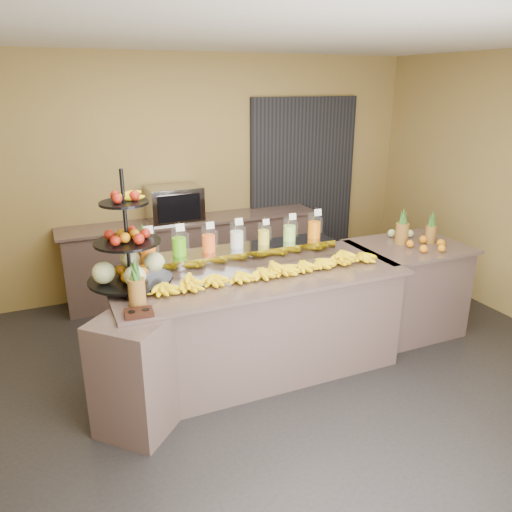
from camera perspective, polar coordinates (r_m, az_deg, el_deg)
ground at (r=4.44m, az=1.82°, el=-14.52°), size 6.00×6.00×0.00m
room_envelope at (r=4.52m, az=-0.07°, el=11.74°), size 6.04×5.02×2.82m
buffet_counter at (r=4.37m, az=-0.96°, el=-8.03°), size 2.75×1.25×0.93m
right_counter at (r=5.36m, az=16.68°, el=-3.51°), size 1.08×0.88×0.93m
back_ledge at (r=6.14m, az=-7.12°, el=0.05°), size 3.10×0.55×0.93m
pitcher_tray at (r=4.44m, az=-2.18°, el=0.01°), size 1.85×0.30×0.15m
juice_pitcher_orange_a at (r=4.18m, az=-12.22°, el=0.96°), size 0.13×0.13×0.31m
juice_pitcher_green at (r=4.23m, az=-8.78°, el=1.36°), size 0.13×0.13×0.30m
juice_pitcher_orange_b at (r=4.30m, az=-5.44°, el=1.73°), size 0.12×0.12×0.29m
juice_pitcher_milk at (r=4.39m, az=-2.21°, el=2.17°), size 0.12×0.13×0.30m
juice_pitcher_lemon at (r=4.49m, az=0.89°, el=2.40°), size 0.11×0.11×0.26m
juice_pitcher_lime at (r=4.59m, az=3.85°, el=2.87°), size 0.12×0.12×0.28m
juice_pitcher_orange_c at (r=4.71m, az=6.67°, el=3.27°), size 0.12×0.13×0.30m
banana_heap at (r=4.18m, az=1.68°, el=-1.38°), size 2.03×0.18×0.17m
fruit_stand at (r=4.05m, az=-13.72°, el=-0.06°), size 0.77×0.77×0.93m
condiment_caddy at (r=3.59m, az=-13.24°, el=-6.34°), size 0.21×0.16×0.03m
pineapple_left_a at (r=3.68m, az=-13.49°, el=-3.66°), size 0.12×0.12×0.37m
pineapple_left_b at (r=4.42m, az=-12.70°, el=0.53°), size 0.13×0.13×0.41m
right_fruit_pile at (r=5.20m, az=18.28°, el=1.83°), size 0.40×0.38×0.21m
oven_warmer at (r=5.90m, az=-9.33°, el=5.91°), size 0.62×0.44×0.41m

